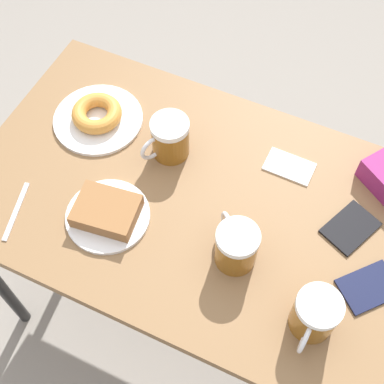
{
  "coord_description": "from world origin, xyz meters",
  "views": [
    {
      "loc": [
        0.61,
        0.28,
        1.84
      ],
      "look_at": [
        0.0,
        0.0,
        0.75
      ],
      "focal_mm": 50.0,
      "sensor_mm": 36.0,
      "label": 1
    }
  ],
  "objects_px": {
    "plate_with_donut": "(97,116)",
    "napkin_folded": "(289,166)",
    "beer_mug_right": "(169,138)",
    "plate_with_cake": "(107,213)",
    "beer_mug_left": "(236,246)",
    "passport_near_edge": "(350,228)",
    "passport_far_edge": "(369,287)",
    "fork": "(16,211)",
    "beer_mug_center": "(315,315)"
  },
  "relations": [
    {
      "from": "plate_with_donut",
      "to": "napkin_folded",
      "type": "distance_m",
      "value": 0.52
    },
    {
      "from": "fork",
      "to": "plate_with_cake",
      "type": "bearing_deg",
      "value": 111.08
    },
    {
      "from": "beer_mug_right",
      "to": "napkin_folded",
      "type": "height_order",
      "value": "beer_mug_right"
    },
    {
      "from": "passport_near_edge",
      "to": "beer_mug_center",
      "type": "bearing_deg",
      "value": -3.09
    },
    {
      "from": "beer_mug_center",
      "to": "passport_near_edge",
      "type": "relative_size",
      "value": 0.91
    },
    {
      "from": "plate_with_donut",
      "to": "beer_mug_left",
      "type": "height_order",
      "value": "beer_mug_left"
    },
    {
      "from": "beer_mug_right",
      "to": "passport_near_edge",
      "type": "height_order",
      "value": "beer_mug_right"
    },
    {
      "from": "plate_with_donut",
      "to": "passport_far_edge",
      "type": "relative_size",
      "value": 1.55
    },
    {
      "from": "plate_with_donut",
      "to": "fork",
      "type": "bearing_deg",
      "value": -6.67
    },
    {
      "from": "beer_mug_center",
      "to": "fork",
      "type": "relative_size",
      "value": 0.86
    },
    {
      "from": "beer_mug_center",
      "to": "napkin_folded",
      "type": "height_order",
      "value": "beer_mug_center"
    },
    {
      "from": "beer_mug_left",
      "to": "beer_mug_center",
      "type": "xyz_separation_m",
      "value": [
        0.08,
        0.2,
        0.0
      ]
    },
    {
      "from": "passport_far_edge",
      "to": "beer_mug_right",
      "type": "bearing_deg",
      "value": -104.75
    },
    {
      "from": "beer_mug_right",
      "to": "napkin_folded",
      "type": "bearing_deg",
      "value": 105.83
    },
    {
      "from": "plate_with_cake",
      "to": "passport_near_edge",
      "type": "xyz_separation_m",
      "value": [
        -0.21,
        0.53,
        -0.02
      ]
    },
    {
      "from": "beer_mug_right",
      "to": "fork",
      "type": "xyz_separation_m",
      "value": [
        0.31,
        -0.26,
        -0.05
      ]
    },
    {
      "from": "plate_with_cake",
      "to": "napkin_folded",
      "type": "bearing_deg",
      "value": 132.81
    },
    {
      "from": "plate_with_cake",
      "to": "napkin_folded",
      "type": "distance_m",
      "value": 0.47
    },
    {
      "from": "plate_with_cake",
      "to": "passport_far_edge",
      "type": "bearing_deg",
      "value": 98.11
    },
    {
      "from": "plate_with_cake",
      "to": "beer_mug_left",
      "type": "relative_size",
      "value": 1.73
    },
    {
      "from": "plate_with_donut",
      "to": "beer_mug_center",
      "type": "relative_size",
      "value": 1.73
    },
    {
      "from": "fork",
      "to": "passport_far_edge",
      "type": "xyz_separation_m",
      "value": [
        -0.17,
        0.81,
        0.0
      ]
    },
    {
      "from": "beer_mug_center",
      "to": "beer_mug_right",
      "type": "xyz_separation_m",
      "value": [
        -0.28,
        -0.47,
        0.0
      ]
    },
    {
      "from": "plate_with_cake",
      "to": "napkin_folded",
      "type": "xyz_separation_m",
      "value": [
        -0.32,
        0.34,
        -0.02
      ]
    },
    {
      "from": "beer_mug_right",
      "to": "passport_near_edge",
      "type": "distance_m",
      "value": 0.48
    },
    {
      "from": "beer_mug_right",
      "to": "passport_far_edge",
      "type": "xyz_separation_m",
      "value": [
        0.15,
        0.56,
        -0.05
      ]
    },
    {
      "from": "beer_mug_left",
      "to": "beer_mug_right",
      "type": "height_order",
      "value": "same"
    },
    {
      "from": "passport_near_edge",
      "to": "napkin_folded",
      "type": "bearing_deg",
      "value": -119.04
    },
    {
      "from": "beer_mug_left",
      "to": "passport_near_edge",
      "type": "height_order",
      "value": "beer_mug_left"
    },
    {
      "from": "plate_with_cake",
      "to": "napkin_folded",
      "type": "relative_size",
      "value": 1.64
    },
    {
      "from": "passport_near_edge",
      "to": "passport_far_edge",
      "type": "relative_size",
      "value": 0.99
    },
    {
      "from": "plate_with_cake",
      "to": "passport_near_edge",
      "type": "bearing_deg",
      "value": 111.87
    },
    {
      "from": "plate_with_donut",
      "to": "beer_mug_left",
      "type": "distance_m",
      "value": 0.53
    },
    {
      "from": "beer_mug_left",
      "to": "passport_far_edge",
      "type": "xyz_separation_m",
      "value": [
        -0.06,
        0.3,
        -0.05
      ]
    },
    {
      "from": "beer_mug_left",
      "to": "fork",
      "type": "distance_m",
      "value": 0.53
    },
    {
      "from": "plate_with_cake",
      "to": "beer_mug_center",
      "type": "relative_size",
      "value": 1.47
    },
    {
      "from": "beer_mug_center",
      "to": "fork",
      "type": "xyz_separation_m",
      "value": [
        0.03,
        -0.72,
        -0.05
      ]
    },
    {
      "from": "plate_with_donut",
      "to": "beer_mug_center",
      "type": "bearing_deg",
      "value": 67.08
    },
    {
      "from": "beer_mug_left",
      "to": "passport_near_edge",
      "type": "xyz_separation_m",
      "value": [
        -0.18,
        0.22,
        -0.05
      ]
    },
    {
      "from": "plate_with_cake",
      "to": "passport_far_edge",
      "type": "height_order",
      "value": "plate_with_cake"
    },
    {
      "from": "passport_near_edge",
      "to": "passport_far_edge",
      "type": "xyz_separation_m",
      "value": [
        0.13,
        0.08,
        0.0
      ]
    },
    {
      "from": "beer_mug_left",
      "to": "passport_far_edge",
      "type": "bearing_deg",
      "value": 100.59
    },
    {
      "from": "beer_mug_left",
      "to": "passport_near_edge",
      "type": "bearing_deg",
      "value": 129.73
    },
    {
      "from": "beer_mug_left",
      "to": "beer_mug_center",
      "type": "height_order",
      "value": "same"
    },
    {
      "from": "plate_with_cake",
      "to": "plate_with_donut",
      "type": "xyz_separation_m",
      "value": [
        -0.24,
        -0.17,
        -0.0
      ]
    },
    {
      "from": "plate_with_donut",
      "to": "beer_mug_right",
      "type": "bearing_deg",
      "value": 87.2
    },
    {
      "from": "napkin_folded",
      "to": "fork",
      "type": "bearing_deg",
      "value": -54.15
    },
    {
      "from": "beer_mug_right",
      "to": "passport_near_edge",
      "type": "bearing_deg",
      "value": 87.47
    },
    {
      "from": "passport_near_edge",
      "to": "beer_mug_left",
      "type": "bearing_deg",
      "value": -50.27
    },
    {
      "from": "beer_mug_center",
      "to": "passport_far_edge",
      "type": "bearing_deg",
      "value": 144.89
    }
  ]
}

